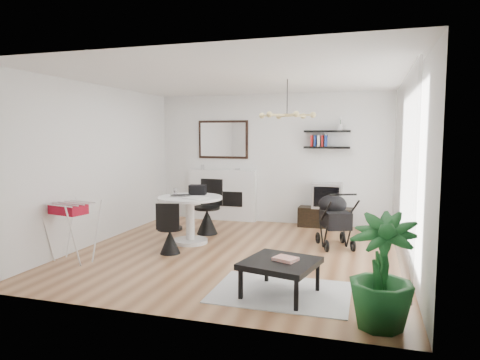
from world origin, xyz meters
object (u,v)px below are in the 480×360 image
(tv_console, at_px, (325,217))
(crt_tv, at_px, (327,195))
(fireplace, at_px, (222,189))
(potted_plant, at_px, (381,271))
(drying_rack, at_px, (72,230))
(coffee_table, at_px, (280,264))
(stroller, at_px, (334,222))
(dining_table, at_px, (190,212))

(tv_console, relative_size, crt_tv, 1.85)
(fireplace, height_order, potted_plant, fireplace)
(crt_tv, xyz_separation_m, drying_rack, (-3.34, -3.45, -0.18))
(crt_tv, bearing_deg, drying_rack, -134.07)
(crt_tv, height_order, coffee_table, crt_tv)
(tv_console, height_order, potted_plant, potted_plant)
(stroller, bearing_deg, coffee_table, -120.91)
(tv_console, bearing_deg, potted_plant, -77.83)
(fireplace, bearing_deg, crt_tv, -3.10)
(stroller, xyz_separation_m, coffee_table, (-0.42, -2.43, -0.04))
(potted_plant, bearing_deg, stroller, 102.65)
(fireplace, bearing_deg, drying_rack, -106.82)
(dining_table, xyz_separation_m, stroller, (2.38, 0.50, -0.12))
(drying_rack, xyz_separation_m, stroller, (3.59, 2.00, -0.05))
(drying_rack, relative_size, potted_plant, 0.79)
(tv_console, bearing_deg, stroller, -78.79)
(tv_console, height_order, stroller, stroller)
(crt_tv, bearing_deg, tv_console, 174.56)
(crt_tv, xyz_separation_m, stroller, (0.25, -1.45, -0.24))
(coffee_table, xyz_separation_m, potted_plant, (1.08, -0.53, 0.19))
(fireplace, relative_size, crt_tv, 3.77)
(crt_tv, distance_m, potted_plant, 4.51)
(fireplace, bearing_deg, stroller, -32.09)
(tv_console, relative_size, stroller, 1.11)
(drying_rack, bearing_deg, crt_tv, 57.23)
(fireplace, height_order, coffee_table, fireplace)
(coffee_table, bearing_deg, crt_tv, 87.55)
(drying_rack, height_order, coffee_table, drying_rack)
(crt_tv, height_order, drying_rack, crt_tv)
(crt_tv, xyz_separation_m, dining_table, (-2.12, -1.95, -0.12))
(crt_tv, distance_m, stroller, 1.49)
(tv_console, bearing_deg, dining_table, -136.91)
(fireplace, height_order, crt_tv, fireplace)
(tv_console, relative_size, dining_table, 0.96)
(fireplace, xyz_separation_m, stroller, (2.51, -1.58, -0.28))
(tv_console, xyz_separation_m, dining_table, (-2.09, -1.96, 0.33))
(dining_table, bearing_deg, potted_plant, -38.97)
(fireplace, xyz_separation_m, crt_tv, (2.26, -0.12, -0.04))
(potted_plant, bearing_deg, crt_tv, 101.75)
(coffee_table, bearing_deg, drying_rack, 172.23)
(dining_table, bearing_deg, crt_tv, 42.57)
(drying_rack, bearing_deg, fireplace, 84.48)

